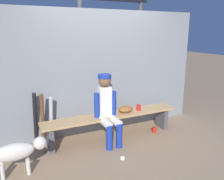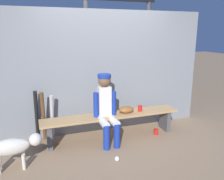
{
  "view_description": "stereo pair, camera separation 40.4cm",
  "coord_description": "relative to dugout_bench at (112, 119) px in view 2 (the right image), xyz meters",
  "views": [
    {
      "loc": [
        -1.68,
        -3.54,
        1.89
      ],
      "look_at": [
        0.0,
        0.0,
        0.9
      ],
      "focal_mm": 37.28,
      "sensor_mm": 36.0,
      "label": 1
    },
    {
      "loc": [
        -1.31,
        -3.7,
        1.89
      ],
      "look_at": [
        0.0,
        0.0,
        0.9
      ],
      "focal_mm": 37.28,
      "sensor_mm": 36.0,
      "label": 2
    }
  ],
  "objects": [
    {
      "name": "ground_plane",
      "position": [
        0.0,
        0.0,
        -0.35
      ],
      "size": [
        30.0,
        30.0,
        0.0
      ],
      "primitive_type": "plane",
      "color": "#937556"
    },
    {
      "name": "chainlink_fence",
      "position": [
        0.0,
        0.43,
        0.79
      ],
      "size": [
        4.05,
        0.03,
        2.28
      ],
      "primitive_type": "cube",
      "color": "gray",
      "rests_on": "ground_plane"
    },
    {
      "name": "dugout_bench",
      "position": [
        0.0,
        0.0,
        0.0
      ],
      "size": [
        2.51,
        0.36,
        0.45
      ],
      "color": "tan",
      "rests_on": "ground_plane"
    },
    {
      "name": "player_seated",
      "position": [
        -0.14,
        -0.11,
        0.29
      ],
      "size": [
        0.41,
        0.55,
        1.19
      ],
      "color": "silver",
      "rests_on": "ground_plane"
    },
    {
      "name": "baseball_glove",
      "position": [
        0.28,
        0.0,
        0.16
      ],
      "size": [
        0.28,
        0.2,
        0.12
      ],
      "primitive_type": "ellipsoid",
      "color": "brown",
      "rests_on": "dugout_bench"
    },
    {
      "name": "bat_aluminum_silver",
      "position": [
        -1.02,
        0.27,
        0.06
      ],
      "size": [
        0.08,
        0.18,
        0.84
      ],
      "primitive_type": "cylinder",
      "rotation": [
        0.14,
        0.0,
        0.09
      ],
      "color": "#B7B7BC",
      "rests_on": "ground_plane"
    },
    {
      "name": "bat_wood_dark",
      "position": [
        -1.17,
        0.25,
        0.11
      ],
      "size": [
        0.08,
        0.28,
        0.93
      ],
      "primitive_type": "cylinder",
      "rotation": [
        0.23,
        0.0,
        -0.07
      ],
      "color": "brown",
      "rests_on": "ground_plane"
    },
    {
      "name": "bat_aluminum_black",
      "position": [
        -1.28,
        0.33,
        0.11
      ],
      "size": [
        0.07,
        0.24,
        0.93
      ],
      "primitive_type": "cylinder",
      "rotation": [
        0.19,
        0.0,
        0.04
      ],
      "color": "black",
      "rests_on": "ground_plane"
    },
    {
      "name": "baseball",
      "position": [
        -0.2,
        -0.78,
        -0.32
      ],
      "size": [
        0.07,
        0.07,
        0.07
      ],
      "primitive_type": "sphere",
      "color": "white",
      "rests_on": "ground_plane"
    },
    {
      "name": "cup_on_ground",
      "position": [
        0.83,
        -0.15,
        -0.3
      ],
      "size": [
        0.08,
        0.08,
        0.11
      ],
      "primitive_type": "cylinder",
      "color": "red",
      "rests_on": "ground_plane"
    },
    {
      "name": "cup_on_bench",
      "position": [
        0.55,
        -0.02,
        0.15
      ],
      "size": [
        0.08,
        0.08,
        0.11
      ],
      "primitive_type": "cylinder",
      "color": "red",
      "rests_on": "dugout_bench"
    },
    {
      "name": "dog",
      "position": [
        -1.61,
        -0.48,
        -0.02
      ],
      "size": [
        0.84,
        0.2,
        0.49
      ],
      "color": "beige",
      "rests_on": "ground_plane"
    }
  ]
}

